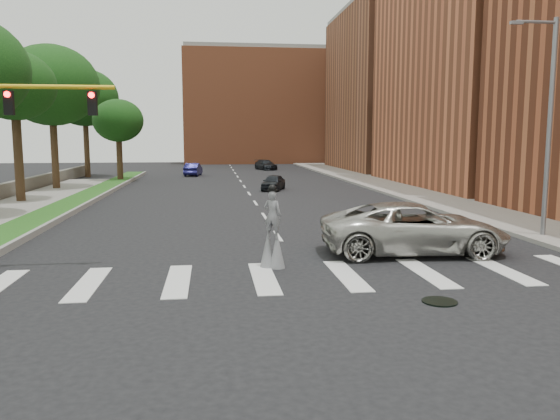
# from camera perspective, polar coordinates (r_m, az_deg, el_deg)

# --- Properties ---
(ground_plane) EXTENTS (160.00, 160.00, 0.00)m
(ground_plane) POSITION_cam_1_polar(r_m,az_deg,el_deg) (15.90, 3.32, -7.89)
(ground_plane) COLOR black
(ground_plane) RESTS_ON ground
(grass_median) EXTENTS (2.00, 60.00, 0.25)m
(grass_median) POSITION_cam_1_polar(r_m,az_deg,el_deg) (36.35, -20.96, 0.61)
(grass_median) COLOR #1C4D16
(grass_median) RESTS_ON ground
(median_curb) EXTENTS (0.20, 60.00, 0.28)m
(median_curb) POSITION_cam_1_polar(r_m,az_deg,el_deg) (36.11, -19.34, 0.66)
(median_curb) COLOR gray
(median_curb) RESTS_ON ground
(sidewalk_right) EXTENTS (5.00, 90.00, 0.18)m
(sidewalk_right) POSITION_cam_1_polar(r_m,az_deg,el_deg) (43.09, 13.68, 1.87)
(sidewalk_right) COLOR gray
(sidewalk_right) RESTS_ON ground
(manhole) EXTENTS (0.90, 0.90, 0.04)m
(manhole) POSITION_cam_1_polar(r_m,az_deg,el_deg) (14.91, 16.34, -9.17)
(manhole) COLOR black
(manhole) RESTS_ON ground
(building_mid) EXTENTS (16.00, 22.00, 24.00)m
(building_mid) POSITION_cam_1_polar(r_m,az_deg,el_deg) (52.02, 22.27, 15.65)
(building_mid) COLOR #B65E39
(building_mid) RESTS_ON ground
(building_far) EXTENTS (16.00, 22.00, 20.00)m
(building_far) POSITION_cam_1_polar(r_m,az_deg,el_deg) (73.61, 12.82, 11.92)
(building_far) COLOR brown
(building_far) RESTS_ON ground
(building_backdrop) EXTENTS (26.00, 14.00, 18.00)m
(building_backdrop) POSITION_cam_1_polar(r_m,az_deg,el_deg) (93.59, -1.81, 10.53)
(building_backdrop) COLOR #B65E39
(building_backdrop) RESTS_ON ground
(streetlight) EXTENTS (2.05, 0.20, 9.00)m
(streetlight) POSITION_cam_1_polar(r_m,az_deg,el_deg) (25.14, 26.18, 8.33)
(streetlight) COLOR slate
(streetlight) RESTS_ON ground
(stilt_performer) EXTENTS (0.81, 0.65, 2.73)m
(stilt_performer) POSITION_cam_1_polar(r_m,az_deg,el_deg) (17.78, -0.79, -2.80)
(stilt_performer) COLOR #352315
(stilt_performer) RESTS_ON ground
(suv_crossing) EXTENTS (6.92, 3.50, 1.87)m
(suv_crossing) POSITION_cam_1_polar(r_m,az_deg,el_deg) (20.58, 13.83, -1.85)
(suv_crossing) COLOR #B5B2AB
(suv_crossing) RESTS_ON ground
(car_near) EXTENTS (2.58, 3.98, 1.26)m
(car_near) POSITION_cam_1_polar(r_m,az_deg,el_deg) (43.97, -0.70, 2.91)
(car_near) COLOR black
(car_near) RESTS_ON ground
(car_mid) EXTENTS (2.02, 4.38, 1.39)m
(car_mid) POSITION_cam_1_polar(r_m,az_deg,el_deg) (61.26, -9.06, 4.21)
(car_mid) COLOR #17164E
(car_mid) RESTS_ON ground
(car_far) EXTENTS (3.05, 4.78, 1.29)m
(car_far) POSITION_cam_1_polar(r_m,az_deg,el_deg) (71.62, -1.50, 4.74)
(car_far) COLOR black
(car_far) RESTS_ON ground
(tree_3) EXTENTS (5.13, 5.13, 9.65)m
(tree_3) POSITION_cam_1_polar(r_m,az_deg,el_deg) (38.81, -26.05, 11.52)
(tree_3) COLOR #352315
(tree_3) RESTS_ON ground
(tree_4) EXTENTS (7.43, 7.43, 11.45)m
(tree_4) POSITION_cam_1_polar(r_m,az_deg,el_deg) (47.52, -22.81, 11.89)
(tree_4) COLOR #352315
(tree_4) RESTS_ON ground
(tree_5) EXTENTS (7.03, 7.03, 11.36)m
(tree_5) POSITION_cam_1_polar(r_m,az_deg,el_deg) (61.92, -19.77, 10.97)
(tree_5) COLOR #352315
(tree_5) RESTS_ON ground
(tree_6) EXTENTS (4.73, 4.73, 7.81)m
(tree_6) POSITION_cam_1_polar(r_m,az_deg,el_deg) (54.35, -16.55, 8.89)
(tree_6) COLOR #352315
(tree_6) RESTS_ON ground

